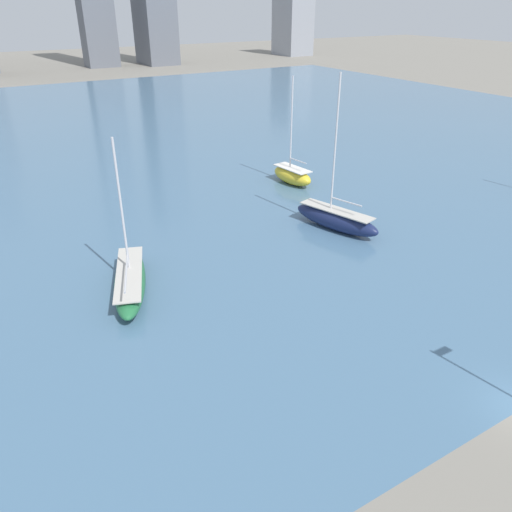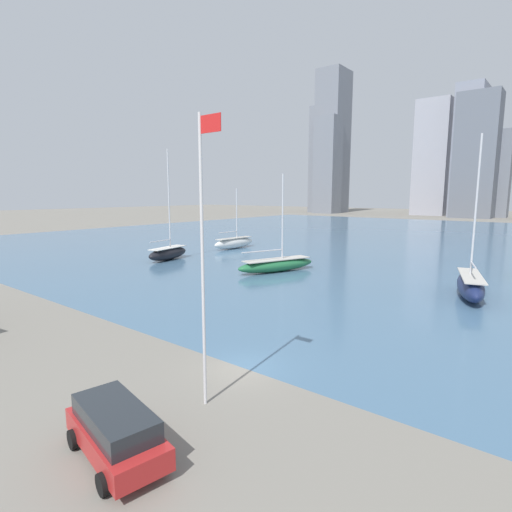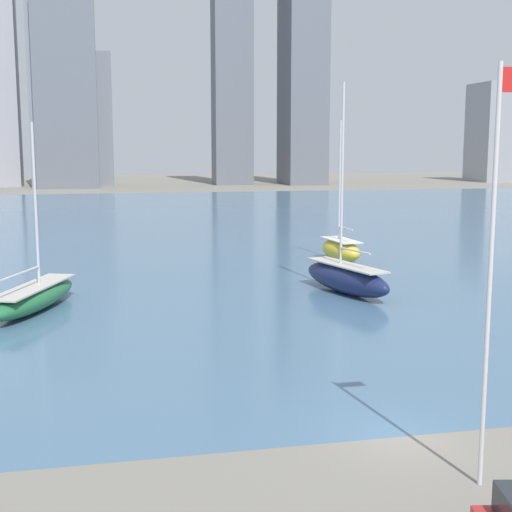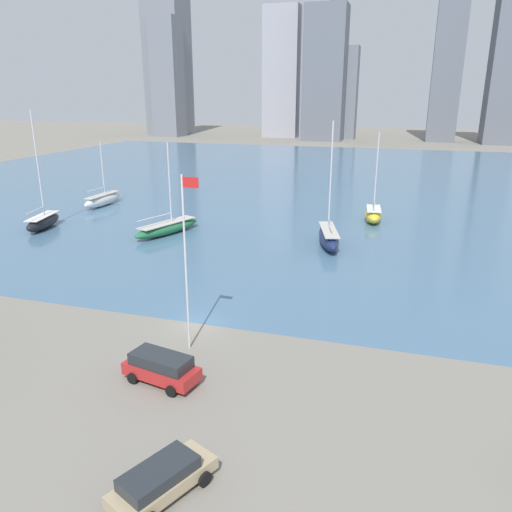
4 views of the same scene
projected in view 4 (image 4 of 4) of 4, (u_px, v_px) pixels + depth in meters
ground_plane at (198, 324)px, 39.97m from camera, size 500.00×500.00×0.00m
harbor_water at (332, 182)px, 103.58m from camera, size 180.00×140.00×0.00m
flag_pole at (186, 259)px, 34.02m from camera, size 1.24×0.14×12.59m
distant_city_skyline at (318, 65)px, 192.67m from camera, size 205.62×23.26×72.15m
sailboat_green at (167, 228)px, 65.10m from camera, size 5.90×10.93×11.75m
sailboat_navy at (329, 237)px, 59.96m from camera, size 4.57×9.68×14.62m
sailboat_black at (43, 221)px, 67.65m from camera, size 3.79×8.13×15.60m
sailboat_white at (103, 200)px, 81.42m from camera, size 2.26×9.31×10.32m
sailboat_yellow at (373, 214)px, 71.14m from camera, size 3.00×6.47×12.56m
parked_suv_red at (161, 367)px, 31.62m from camera, size 5.21×3.03×1.91m
parked_wagon_tan at (162, 479)px, 22.69m from camera, size 3.93×5.47×1.59m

